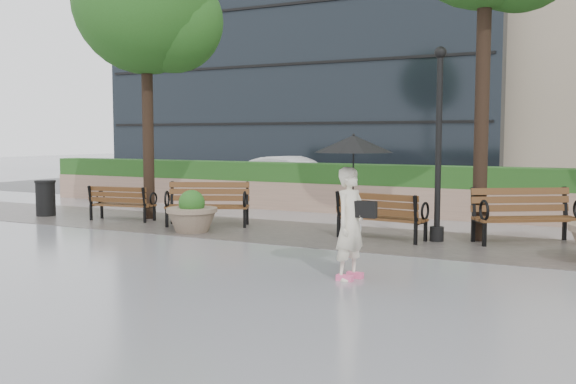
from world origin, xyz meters
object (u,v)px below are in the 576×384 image
at_px(bench_0, 122,211).
at_px(trash_bin, 46,199).
at_px(car_left, 230,178).
at_px(pedestrian, 352,192).
at_px(bench_1, 208,213).
at_px(bench_3, 526,227).
at_px(car_right, 293,177).
at_px(planter_left, 192,216).
at_px(lamppost, 438,157).
at_px(bench_2, 381,226).

xyz_separation_m(bench_0, trash_bin, (-2.48, -0.18, 0.19)).
bearing_deg(car_left, pedestrian, -148.48).
bearing_deg(bench_1, bench_3, -17.46).
xyz_separation_m(bench_1, pedestrian, (5.07, -3.68, 0.99)).
distance_m(trash_bin, car_right, 8.22).
bearing_deg(car_right, car_left, 86.77).
height_order(planter_left, lamppost, lamppost).
xyz_separation_m(bench_1, lamppost, (5.35, 0.28, 1.40)).
distance_m(bench_3, planter_left, 6.96).
bearing_deg(bench_1, bench_2, -24.43).
bearing_deg(bench_2, car_right, -44.94).
bearing_deg(trash_bin, bench_3, 5.63).
height_order(bench_0, lamppost, lamppost).
bearing_deg(bench_0, lamppost, 175.00).
height_order(trash_bin, pedestrian, pedestrian).
relative_size(bench_2, trash_bin, 2.08).
distance_m(bench_0, pedestrian, 8.36).
relative_size(bench_3, pedestrian, 1.00).
bearing_deg(lamppost, bench_1, -176.98).
xyz_separation_m(planter_left, trash_bin, (-5.16, 0.61, 0.08)).
relative_size(bench_2, planter_left, 1.67).
bearing_deg(bench_2, lamppost, -157.53).
xyz_separation_m(bench_0, pedestrian, (7.52, -3.51, 1.03)).
distance_m(bench_2, car_right, 8.97).
bearing_deg(lamppost, car_right, 134.54).
distance_m(bench_3, trash_bin, 11.95).
xyz_separation_m(bench_1, car_right, (-1.28, 7.01, 0.41)).
height_order(bench_1, bench_2, bench_1).
bearing_deg(bench_3, car_left, 116.55).
bearing_deg(planter_left, bench_0, 163.62).
bearing_deg(bench_2, bench_0, 8.08).
bearing_deg(bench_0, pedestrian, 146.62).
relative_size(bench_1, bench_2, 1.09).
bearing_deg(pedestrian, bench_3, -8.94).
relative_size(bench_3, lamppost, 0.55).
bearing_deg(lamppost, planter_left, -166.32).
height_order(car_left, pedestrian, pedestrian).
xyz_separation_m(bench_0, lamppost, (7.79, 0.46, 1.44)).
relative_size(planter_left, lamppost, 0.29).
xyz_separation_m(bench_1, planter_left, (0.24, -0.96, 0.06)).
bearing_deg(pedestrian, trash_bin, 85.48).
distance_m(bench_1, car_right, 7.14).
bearing_deg(car_left, bench_0, -176.15).
height_order(bench_3, trash_bin, bench_3).
bearing_deg(bench_2, trash_bin, 8.84).
bearing_deg(planter_left, bench_3, 14.83).
bearing_deg(lamppost, trash_bin, -176.47).
relative_size(bench_0, car_left, 0.41).
bearing_deg(car_left, bench_1, -159.30).
xyz_separation_m(bench_3, car_right, (-8.24, 6.19, 0.39)).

